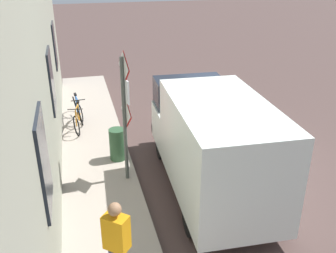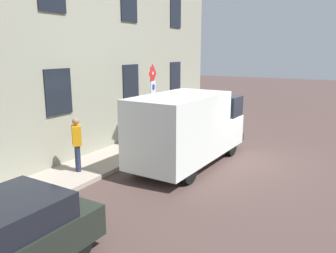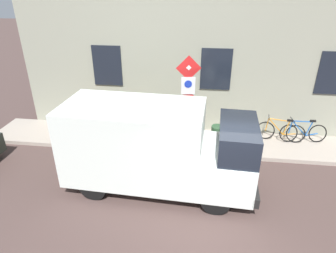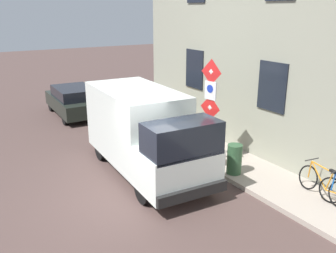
% 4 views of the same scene
% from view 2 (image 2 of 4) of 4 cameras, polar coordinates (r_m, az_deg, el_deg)
% --- Properties ---
extents(ground_plane, '(80.00, 80.00, 0.00)m').
position_cam_2_polar(ground_plane, '(12.99, 11.53, -5.03)').
color(ground_plane, '#4B3935').
extents(sidewalk_slab, '(1.88, 16.69, 0.14)m').
position_cam_2_polar(sidewalk_slab, '(14.55, -3.13, -2.59)').
color(sidewalk_slab, '#A6988B').
rests_on(sidewalk_slab, ground_plane).
extents(building_facade, '(0.75, 14.69, 8.07)m').
position_cam_2_polar(building_facade, '(14.78, -7.65, 13.10)').
color(building_facade, gray).
rests_on(building_facade, ground_plane).
extents(sign_post_stacked, '(0.19, 0.56, 3.18)m').
position_cam_2_polar(sign_post_stacked, '(13.01, -2.60, 5.17)').
color(sign_post_stacked, '#474C47').
rests_on(sign_post_stacked, sidewalk_slab).
extents(delivery_van, '(2.26, 5.42, 2.50)m').
position_cam_2_polar(delivery_van, '(11.60, 3.45, -0.09)').
color(delivery_van, white).
rests_on(delivery_van, ground_plane).
extents(bicycle_blue, '(0.46, 1.72, 0.89)m').
position_cam_2_polar(bicycle_blue, '(17.40, 1.54, 1.43)').
color(bicycle_blue, black).
rests_on(bicycle_blue, sidewalk_slab).
extents(bicycle_orange, '(0.50, 1.72, 0.89)m').
position_cam_2_polar(bicycle_orange, '(16.71, 0.26, 0.97)').
color(bicycle_orange, black).
rests_on(bicycle_orange, sidewalk_slab).
extents(pedestrian, '(0.47, 0.46, 1.72)m').
position_cam_2_polar(pedestrian, '(11.00, -15.14, -2.62)').
color(pedestrian, '#262B47').
rests_on(pedestrian, sidewalk_slab).
extents(litter_bin, '(0.44, 0.44, 0.90)m').
position_cam_2_polar(litter_bin, '(14.26, -0.82, -0.74)').
color(litter_bin, '#2D5133').
rests_on(litter_bin, sidewalk_slab).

